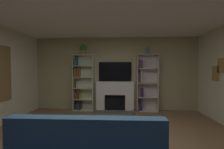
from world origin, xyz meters
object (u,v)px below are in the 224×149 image
Objects in this scene: fireplace at (115,95)px; potted_plant at (83,49)px; bookshelf_right at (145,83)px; coffee_table at (93,145)px; tv at (115,72)px; vase_with_flowers at (148,50)px; bookshelf_left at (81,84)px.

potted_plant reaches higher than fireplace.
bookshelf_right is 5.39× the size of potted_plant.
fireplace is at bearing 86.95° from coffee_table.
tv is (0.00, 0.09, 0.83)m from fireplace.
vase_with_flowers reaches higher than bookshelf_right.
potted_plant is at bearing -173.88° from tv.
potted_plant is at bearing -178.45° from fireplace.
fireplace reaches higher than coffee_table.
bookshelf_right is at bearing -4.25° from tv.
vase_with_flowers is at bearing -6.10° from tv.
bookshelf_right is (1.03, -0.08, -0.39)m from tv.
coffee_table is at bearing -92.96° from tv.
fireplace is 0.83m from tv.
fireplace is 1.51× the size of coffee_table.
fireplace is 3.45× the size of vase_with_flowers.
bookshelf_left is at bearing 153.14° from potted_plant.
coffee_table is at bearing -112.14° from vase_with_flowers.
bookshelf_left reaches higher than fireplace.
tv is 1.11m from bookshelf_right.
fireplace is 1.98m from potted_plant.
tv is at bearing 6.12° from potted_plant.
tv is 2.82× the size of vase_with_flowers.
bookshelf_right is 3.48m from coffee_table.
bookshelf_left is at bearing 107.82° from coffee_table.
fireplace is at bearing 178.47° from vase_with_flowers.
vase_with_flowers reaches higher than fireplace.
bookshelf_right is (1.03, 0.01, 0.43)m from fireplace.
potted_plant is 0.39× the size of coffee_table.
bookshelf_left is 2.10× the size of coffee_table.
fireplace is 1.22× the size of tv.
potted_plant is at bearing -26.86° from bookshelf_left.
coffee_table is (-0.17, -3.20, -0.18)m from fireplace.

